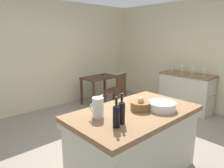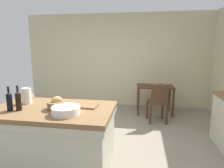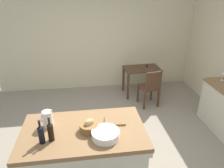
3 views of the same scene
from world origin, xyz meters
name	(u,v)px [view 1 (image 1 of 3)]	position (x,y,z in m)	size (l,w,h in m)	color
ground_plane	(124,143)	(0.00, 0.00, 0.00)	(6.76, 6.76, 0.00)	gray
wall_back	(49,55)	(0.00, 2.60, 1.30)	(5.32, 0.12, 2.60)	beige
wall_right	(202,56)	(2.60, 0.00, 1.30)	(0.12, 5.20, 2.60)	beige
island_table	(134,140)	(-0.45, -0.61, 0.47)	(1.63, 0.96, 0.87)	brown
side_cabinet	(186,92)	(2.26, 0.15, 0.45)	(0.52, 1.24, 0.89)	brown
writing_desk	(100,81)	(1.05, 1.94, 0.61)	(0.93, 0.61, 0.77)	#472D1E
wooden_chair	(117,90)	(1.08, 1.30, 0.49)	(0.46, 0.46, 0.90)	#472D1E
pitcher	(98,107)	(-0.91, -0.46, 0.99)	(0.17, 0.13, 0.27)	white
wash_bowl	(162,106)	(-0.18, -0.81, 0.92)	(0.35, 0.35, 0.10)	white
bread_basket	(141,105)	(-0.37, -0.63, 0.93)	(0.25, 0.25, 0.17)	brown
cutting_board	(149,100)	(-0.02, -0.48, 0.89)	(0.28, 0.22, 0.02)	brown
wine_bottle_dark	(122,111)	(-0.84, -0.76, 1.01)	(0.07, 0.07, 0.33)	black
wine_bottle_amber	(116,115)	(-0.94, -0.79, 1.00)	(0.07, 0.07, 0.32)	black
wine_glass_far_left	(204,71)	(2.21, -0.26, 1.01)	(0.07, 0.07, 0.18)	white
wine_glass_left	(192,70)	(2.21, 0.01, 1.00)	(0.07, 0.07, 0.15)	white
wine_glass_middle	(182,68)	(2.30, 0.31, 1.02)	(0.07, 0.07, 0.18)	white
wine_glass_right	(172,67)	(2.30, 0.59, 1.00)	(0.07, 0.07, 0.15)	white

